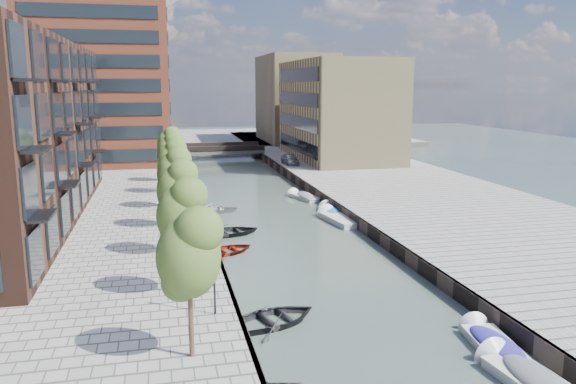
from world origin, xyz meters
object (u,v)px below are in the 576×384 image
object	(u,v)px
sloop_3	(212,212)
tree_0	(189,252)
sloop_2	(227,253)
motorboat_2	(337,219)
tree_4	(172,159)
tree_6	(169,143)
tree_1	(181,212)
bridge	(221,150)
tree_2	(177,187)
motorboat_1	(532,381)
motorboat_3	(329,211)
sloop_0	(274,324)
tree_5	(170,150)
motorboat_4	(303,197)
tree_3	(174,171)
motorboat_0	(492,344)
sloop_4	(229,235)
car	(290,159)

from	to	relation	value
sloop_3	tree_0	bearing A→B (deg)	175.15
sloop_2	motorboat_2	size ratio (longest dim) A/B	0.71
tree_4	tree_6	bearing A→B (deg)	90.00
tree_1	sloop_3	xyz separation A→B (m)	(3.51, 22.82, -5.31)
bridge	tree_2	world-z (taller)	tree_2
motorboat_1	motorboat_3	bearing A→B (deg)	87.92
sloop_2	tree_6	bearing A→B (deg)	-16.35
tree_4	sloop_0	world-z (taller)	tree_4
tree_5	tree_4	bearing A→B (deg)	-90.00
tree_1	tree_2	size ratio (longest dim) A/B	1.00
tree_4	motorboat_4	size ratio (longest dim) A/B	1.25
bridge	sloop_3	size ratio (longest dim) A/B	2.72
bridge	sloop_0	size ratio (longest dim) A/B	2.75
tree_4	sloop_0	bearing A→B (deg)	-79.85
tree_0	tree_3	world-z (taller)	same
sloop_3	motorboat_4	xyz separation A→B (m)	(9.78, 4.32, 0.18)
bridge	tree_6	bearing A→B (deg)	-108.10
motorboat_1	tree_5	bearing A→B (deg)	108.47
sloop_2	motorboat_2	xyz separation A→B (m)	(10.42, 7.41, 0.11)
motorboat_0	motorboat_3	world-z (taller)	motorboat_0
sloop_4	motorboat_0	distance (m)	23.64
tree_2	sloop_4	size ratio (longest dim) A/B	1.24
tree_5	car	xyz separation A→B (m)	(16.13, 17.44, -3.58)
sloop_2	motorboat_3	xyz separation A→B (m)	(10.61, 10.22, 0.18)
tree_3	tree_5	xyz separation A→B (m)	(0.00, 14.00, 0.00)
bridge	tree_5	size ratio (longest dim) A/B	2.18
tree_3	motorboat_2	distance (m)	15.06
bridge	motorboat_3	bearing A→B (deg)	-82.41
tree_3	tree_6	distance (m)	21.00
sloop_0	sloop_2	size ratio (longest dim) A/B	1.16
tree_1	motorboat_2	distance (m)	22.63
tree_1	tree_3	world-z (taller)	same
tree_5	motorboat_1	distance (m)	40.90
sloop_0	motorboat_0	bearing A→B (deg)	-138.09
tree_0	motorboat_1	xyz separation A→B (m)	(12.85, -3.49, -5.09)
motorboat_0	car	bearing A→B (deg)	86.83
tree_2	car	world-z (taller)	tree_2
motorboat_2	motorboat_4	world-z (taller)	motorboat_2
tree_2	sloop_0	world-z (taller)	tree_2
sloop_2	motorboat_3	size ratio (longest dim) A/B	0.86
tree_2	sloop_4	bearing A→B (deg)	61.68
tree_0	bridge	bearing A→B (deg)	82.87
sloop_4	tree_1	bearing A→B (deg)	156.14
tree_1	car	xyz separation A→B (m)	(16.13, 45.44, -3.58)
tree_1	tree_3	bearing A→B (deg)	90.00
tree_0	motorboat_0	distance (m)	14.18
tree_1	tree_4	world-z (taller)	same
tree_6	motorboat_3	distance (m)	21.11
tree_0	tree_4	distance (m)	28.00
sloop_2	tree_5	bearing A→B (deg)	-13.50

